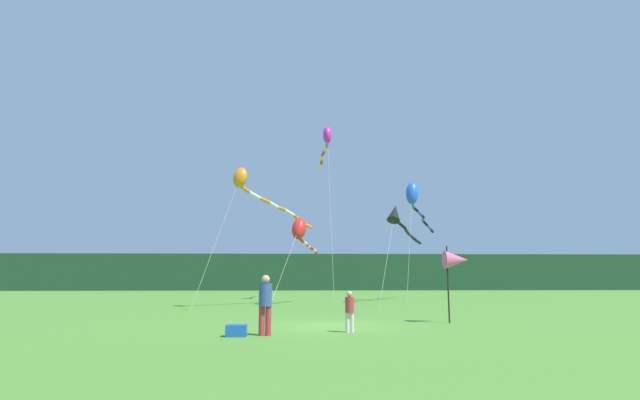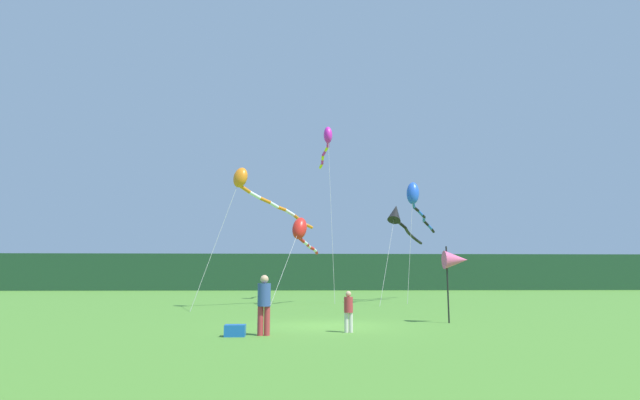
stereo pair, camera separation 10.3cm
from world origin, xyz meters
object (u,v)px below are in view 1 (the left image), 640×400
at_px(person_adult, 265,301).
at_px(person_child, 350,309).
at_px(cooler_box, 236,331).
at_px(kite_blue, 414,198).
at_px(kite_orange, 252,187).
at_px(kite_magenta, 327,139).
at_px(kite_red, 300,231).
at_px(kite_black, 397,217).
at_px(banner_flag_pole, 456,260).

bearing_deg(person_adult, person_child, 14.86).
bearing_deg(cooler_box, kite_blue, 62.93).
bearing_deg(person_child, cooler_box, -165.54).
height_order(kite_orange, kite_magenta, kite_magenta).
relative_size(person_adult, kite_red, 0.22).
bearing_deg(kite_magenta, kite_blue, -9.46).
relative_size(cooler_box, kite_black, 0.07).
bearing_deg(kite_red, banner_flag_pole, -63.34).
distance_m(banner_flag_pole, kite_orange, 13.41).
relative_size(cooler_box, kite_blue, 0.07).
height_order(person_adult, kite_magenta, kite_magenta).
bearing_deg(kite_magenta, person_adult, -98.48).
relative_size(cooler_box, kite_magenta, 0.05).
bearing_deg(kite_orange, kite_black, 25.98).
bearing_deg(kite_black, kite_blue, 50.73).
relative_size(cooler_box, kite_orange, 0.08).
bearing_deg(person_adult, cooler_box, -166.81).
distance_m(kite_orange, kite_red, 4.26).
bearing_deg(kite_black, kite_red, -161.32).
bearing_deg(person_adult, banner_flag_pole, 27.62).
distance_m(person_adult, kite_magenta, 23.31).
bearing_deg(cooler_box, kite_red, 82.90).
height_order(person_child, kite_black, kite_black).
height_order(kite_orange, kite_blue, kite_blue).
bearing_deg(kite_magenta, kite_orange, -121.98).
bearing_deg(person_child, kite_magenta, 88.61).
bearing_deg(person_adult, kite_black, 66.49).
bearing_deg(kite_red, kite_blue, 27.34).
relative_size(person_child, kite_red, 0.16).
relative_size(banner_flag_pole, kite_black, 0.36).
relative_size(kite_orange, kite_black, 0.99).
xyz_separation_m(person_child, banner_flag_pole, (4.37, 2.95, 1.60)).
bearing_deg(person_child, person_adult, -165.14).
relative_size(person_adult, person_child, 1.39).
xyz_separation_m(kite_red, kite_black, (6.46, 2.18, 1.14)).
bearing_deg(kite_magenta, kite_black, -33.79).
bearing_deg(banner_flag_pole, cooler_box, -153.75).
xyz_separation_m(person_child, kite_magenta, (0.48, 19.77, 11.04)).
xyz_separation_m(banner_flag_pole, kite_orange, (-8.59, 9.29, 4.42)).
distance_m(person_adult, banner_flag_pole, 7.94).
xyz_separation_m(banner_flag_pole, kite_red, (-5.82, 11.60, 2.16)).
xyz_separation_m(kite_magenta, kite_black, (4.53, -3.03, -6.14)).
bearing_deg(kite_magenta, kite_red, -110.32).
distance_m(kite_orange, kite_black, 10.33).
height_order(person_adult, kite_black, kite_black).
relative_size(person_adult, cooler_box, 2.97).
height_order(person_child, kite_red, kite_red).
xyz_separation_m(cooler_box, kite_red, (1.92, 15.42, 4.30)).
distance_m(kite_red, kite_black, 6.92).
height_order(kite_magenta, kite_blue, kite_magenta).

